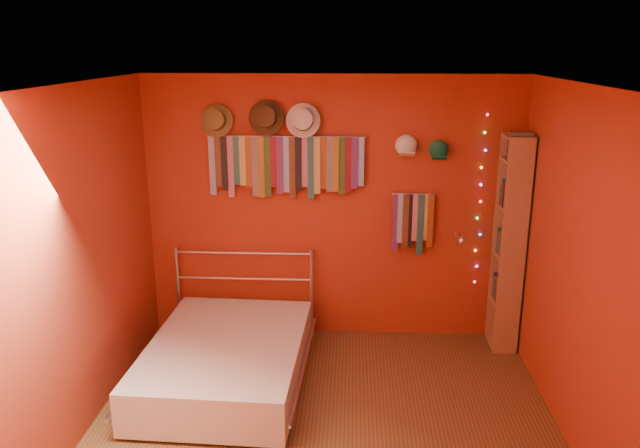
% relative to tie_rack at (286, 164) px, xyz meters
% --- Properties ---
extents(ground, '(3.50, 3.50, 0.00)m').
position_rel_tie_rack_xyz_m(ground, '(0.43, -1.68, -1.70)').
color(ground, brown).
rests_on(ground, ground).
extents(back_wall, '(3.50, 0.02, 2.50)m').
position_rel_tie_rack_xyz_m(back_wall, '(0.43, 0.07, -0.45)').
color(back_wall, maroon).
rests_on(back_wall, ground).
extents(right_wall, '(0.02, 3.50, 2.50)m').
position_rel_tie_rack_xyz_m(right_wall, '(2.18, -1.68, -0.45)').
color(right_wall, maroon).
rests_on(right_wall, ground).
extents(left_wall, '(0.02, 3.50, 2.50)m').
position_rel_tie_rack_xyz_m(left_wall, '(-1.32, -1.68, -0.45)').
color(left_wall, maroon).
rests_on(left_wall, ground).
extents(ceiling, '(3.50, 3.50, 0.02)m').
position_rel_tie_rack_xyz_m(ceiling, '(0.43, -1.68, 0.80)').
color(ceiling, white).
rests_on(ceiling, back_wall).
extents(tie_rack, '(1.45, 0.03, 0.58)m').
position_rel_tie_rack_xyz_m(tie_rack, '(0.00, 0.00, 0.00)').
color(tie_rack, '#BBBCC1').
rests_on(tie_rack, back_wall).
extents(small_tie_rack, '(0.40, 0.03, 0.59)m').
position_rel_tie_rack_xyz_m(small_tie_rack, '(1.18, 0.00, -0.52)').
color(small_tie_rack, '#BBBCC1').
rests_on(small_tie_rack, back_wall).
extents(fedora_olive, '(0.30, 0.16, 0.29)m').
position_rel_tie_rack_xyz_m(fedora_olive, '(-0.62, -0.03, 0.39)').
color(fedora_olive, olive).
rests_on(fedora_olive, back_wall).
extents(fedora_brown, '(0.32, 0.18, 0.32)m').
position_rel_tie_rack_xyz_m(fedora_brown, '(-0.17, -0.04, 0.42)').
color(fedora_brown, '#412E17').
rests_on(fedora_brown, back_wall).
extents(fedora_white, '(0.31, 0.17, 0.31)m').
position_rel_tie_rack_xyz_m(fedora_white, '(0.16, -0.03, 0.40)').
color(fedora_white, silver).
rests_on(fedora_white, back_wall).
extents(cap_white, '(0.19, 0.24, 0.19)m').
position_rel_tie_rack_xyz_m(cap_white, '(1.09, 0.01, 0.17)').
color(cap_white, white).
rests_on(cap_white, back_wall).
extents(cap_green, '(0.18, 0.22, 0.18)m').
position_rel_tie_rack_xyz_m(cap_green, '(1.38, 0.01, 0.13)').
color(cap_green, '#186E4A').
rests_on(cap_green, back_wall).
extents(fairy_lights, '(0.06, 0.02, 1.61)m').
position_rel_tie_rack_xyz_m(fairy_lights, '(1.79, 0.03, -0.34)').
color(fairy_lights, '#FF3333').
rests_on(fairy_lights, back_wall).
extents(reading_lamp, '(0.07, 0.32, 0.09)m').
position_rel_tie_rack_xyz_m(reading_lamp, '(1.60, -0.18, -0.65)').
color(reading_lamp, '#BBBCC1').
rests_on(reading_lamp, back_wall).
extents(bookshelf, '(0.25, 0.34, 2.00)m').
position_rel_tie_rack_xyz_m(bookshelf, '(2.08, -0.15, -0.68)').
color(bookshelf, '#9A6745').
rests_on(bookshelf, ground).
extents(bed, '(1.40, 1.86, 0.88)m').
position_rel_tie_rack_xyz_m(bed, '(-0.42, -0.96, -1.49)').
color(bed, '#BBBCC1').
rests_on(bed, ground).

